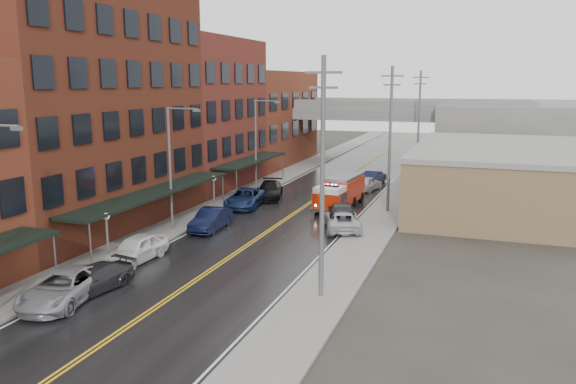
% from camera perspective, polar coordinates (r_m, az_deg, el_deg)
% --- Properties ---
extents(road, '(11.00, 160.00, 0.02)m').
position_cam_1_polar(road, '(44.75, -0.15, -2.74)').
color(road, black).
rests_on(road, ground).
extents(sidewalk_left, '(3.00, 160.00, 0.15)m').
position_cam_1_polar(sidewalk_left, '(47.62, -8.46, -1.93)').
color(sidewalk_left, slate).
rests_on(sidewalk_left, ground).
extents(sidewalk_right, '(3.00, 160.00, 0.15)m').
position_cam_1_polar(sidewalk_right, '(42.91, 9.09, -3.41)').
color(sidewalk_right, slate).
rests_on(sidewalk_right, ground).
extents(curb_left, '(0.30, 160.00, 0.15)m').
position_cam_1_polar(curb_left, '(46.88, -6.67, -2.09)').
color(curb_left, gray).
rests_on(curb_left, ground).
extents(curb_right, '(0.30, 160.00, 0.15)m').
position_cam_1_polar(curb_right, '(43.22, 6.94, -3.24)').
color(curb_right, gray).
rests_on(curb_right, ground).
extents(brick_building_b, '(9.00, 20.00, 18.00)m').
position_cam_1_polar(brick_building_b, '(43.93, -20.16, 8.19)').
color(brick_building_b, '#4D2114').
rests_on(brick_building_b, ground).
extents(brick_building_c, '(9.00, 15.00, 15.00)m').
position_cam_1_polar(brick_building_c, '(58.57, -9.08, 7.85)').
color(brick_building_c, '#5A201B').
rests_on(brick_building_c, ground).
extents(brick_building_far, '(9.00, 20.00, 12.00)m').
position_cam_1_polar(brick_building_far, '(74.49, -2.58, 7.51)').
color(brick_building_far, brown).
rests_on(brick_building_far, ground).
extents(tan_building, '(14.00, 22.00, 5.00)m').
position_cam_1_polar(tan_building, '(51.60, 20.78, 1.22)').
color(tan_building, '#816345').
rests_on(tan_building, ground).
extents(right_far_block, '(18.00, 30.00, 8.00)m').
position_cam_1_polar(right_far_block, '(81.26, 21.91, 5.61)').
color(right_far_block, slate).
rests_on(right_far_block, ground).
extents(awning_1, '(2.60, 18.00, 3.09)m').
position_cam_1_polar(awning_1, '(41.21, -13.35, -0.02)').
color(awning_1, black).
rests_on(awning_1, ground).
extents(awning_2, '(2.60, 13.00, 3.09)m').
position_cam_1_polar(awning_2, '(56.49, -3.74, 3.24)').
color(awning_2, black).
rests_on(awning_2, ground).
extents(globe_lamp_1, '(0.44, 0.44, 3.12)m').
position_cam_1_polar(globe_lamp_1, '(35.16, -17.95, -3.32)').
color(globe_lamp_1, '#59595B').
rests_on(globe_lamp_1, ground).
extents(globe_lamp_2, '(0.44, 0.44, 3.12)m').
position_cam_1_polar(globe_lamp_2, '(46.75, -7.56, 0.65)').
color(globe_lamp_2, '#59595B').
rests_on(globe_lamp_2, ground).
extents(street_lamp_1, '(2.64, 0.22, 9.00)m').
position_cam_1_polar(street_lamp_1, '(41.19, -11.63, 3.14)').
color(street_lamp_1, '#59595B').
rests_on(street_lamp_1, ground).
extents(street_lamp_2, '(2.64, 0.22, 9.00)m').
position_cam_1_polar(street_lamp_2, '(55.40, -3.07, 5.38)').
color(street_lamp_2, '#59595B').
rests_on(street_lamp_2, ground).
extents(utility_pole_0, '(1.80, 0.24, 12.00)m').
position_cam_1_polar(utility_pole_0, '(27.31, 3.51, 1.71)').
color(utility_pole_0, '#59595B').
rests_on(utility_pole_0, ground).
extents(utility_pole_1, '(1.80, 0.24, 12.00)m').
position_cam_1_polar(utility_pole_1, '(46.71, 10.33, 5.51)').
color(utility_pole_1, '#59595B').
rests_on(utility_pole_1, ground).
extents(utility_pole_2, '(1.80, 0.24, 12.00)m').
position_cam_1_polar(utility_pole_2, '(66.47, 13.15, 7.05)').
color(utility_pole_2, '#59595B').
rests_on(utility_pole_2, ground).
extents(overpass, '(40.00, 10.00, 7.50)m').
position_cam_1_polar(overpass, '(74.51, 8.21, 7.40)').
color(overpass, slate).
rests_on(overpass, ground).
extents(fire_truck, '(3.43, 7.47, 2.66)m').
position_cam_1_polar(fire_truck, '(48.56, 5.26, 0.06)').
color(fire_truck, '#B01F08').
rests_on(fire_truck, ground).
extents(parked_car_left_2, '(3.56, 6.02, 1.57)m').
position_cam_1_polar(parked_car_left_2, '(30.26, -21.80, -8.96)').
color(parked_car_left_2, '#919298').
rests_on(parked_car_left_2, ground).
extents(parked_car_left_3, '(2.67, 4.96, 1.37)m').
position_cam_1_polar(parked_car_left_3, '(31.16, -19.16, -8.39)').
color(parked_car_left_3, '#28282B').
rests_on(parked_car_left_3, ground).
extents(parked_car_left_4, '(2.15, 4.84, 1.62)m').
position_cam_1_polar(parked_car_left_4, '(35.39, -15.18, -5.60)').
color(parked_car_left_4, white).
rests_on(parked_car_left_4, ground).
extents(parked_car_left_5, '(1.99, 4.91, 1.58)m').
position_cam_1_polar(parked_car_left_5, '(41.71, -7.86, -2.78)').
color(parked_car_left_5, black).
rests_on(parked_car_left_5, ground).
extents(parked_car_left_6, '(3.44, 6.01, 1.58)m').
position_cam_1_polar(parked_car_left_6, '(48.91, -4.39, -0.63)').
color(parked_car_left_6, navy).
rests_on(parked_car_left_6, ground).
extents(parked_car_left_7, '(3.49, 5.82, 1.58)m').
position_cam_1_polar(parked_car_left_7, '(52.35, -1.90, 0.18)').
color(parked_car_left_7, black).
rests_on(parked_car_left_7, ground).
extents(parked_car_right_0, '(4.05, 5.83, 1.48)m').
position_cam_1_polar(parked_car_right_0, '(41.46, 5.52, -2.89)').
color(parked_car_right_0, '#B4B6BD').
rests_on(parked_car_right_0, ground).
extents(parked_car_right_1, '(3.47, 5.83, 1.58)m').
position_cam_1_polar(parked_car_right_1, '(43.62, 5.50, -2.11)').
color(parked_car_right_1, '#232325').
rests_on(parked_car_right_1, ground).
extents(parked_car_right_2, '(2.62, 4.55, 1.46)m').
position_cam_1_polar(parked_car_right_2, '(56.76, 8.08, 0.88)').
color(parked_car_right_2, '#BABABA').
rests_on(parked_car_right_2, ground).
extents(parked_car_right_3, '(2.01, 4.53, 1.44)m').
position_cam_1_polar(parked_car_right_3, '(60.57, 8.75, 1.50)').
color(parked_car_right_3, black).
rests_on(parked_car_right_3, ground).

